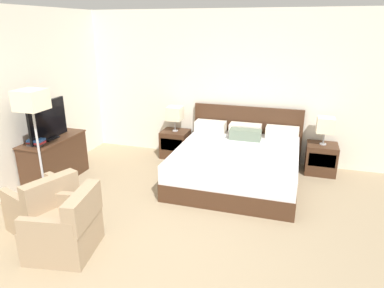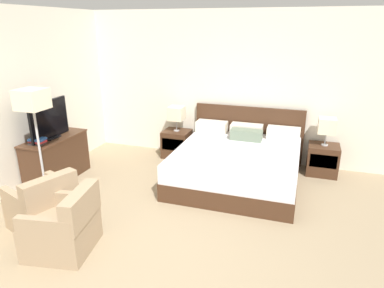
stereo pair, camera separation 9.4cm
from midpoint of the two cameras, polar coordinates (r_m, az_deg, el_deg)
name	(u,v)px [view 1 (the left image)]	position (r m, az deg, el deg)	size (l,w,h in m)	color
ground_plane	(142,263)	(4.00, -9.12, -19.03)	(10.31, 10.31, 0.00)	#998466
wall_back	(217,86)	(6.51, 3.77, 9.54)	(6.26, 0.06, 2.74)	silver
wall_left	(25,100)	(5.93, -26.49, 6.62)	(0.06, 5.24, 2.74)	silver
bed	(237,163)	(5.69, 7.06, -3.12)	(2.01, 2.08, 1.05)	#422819
nightstand_left	(175,144)	(6.70, -3.19, 0.05)	(0.51, 0.46, 0.52)	#422819
nightstand_right	(321,159)	(6.34, 20.30, -2.31)	(0.51, 0.46, 0.52)	#422819
table_lamp_left	(175,114)	(6.53, -3.28, 5.08)	(0.28, 0.28, 0.48)	#B7B7BC
table_lamp_right	(325,125)	(6.16, 20.94, 2.95)	(0.28, 0.28, 0.48)	#B7B7BC
dresser	(55,159)	(6.08, -22.28, -2.27)	(0.49, 1.15, 0.73)	#422819
tv	(48,121)	(5.86, -23.33, 3.57)	(0.18, 0.83, 0.62)	black
book_red_cover	(36,144)	(5.72, -25.00, -0.02)	(0.22, 0.15, 0.03)	#383333
book_blue_cover	(36,142)	(5.70, -24.97, 0.28)	(0.25, 0.15, 0.03)	#B7282D
book_small_top	(36,140)	(5.69, -25.00, 0.58)	(0.23, 0.17, 0.03)	#234C8E
armchair_by_window	(44,208)	(4.76, -23.97, -9.78)	(0.88, 0.88, 0.76)	#9E8466
armchair_companion	(66,229)	(4.23, -20.84, -13.14)	(0.79, 0.79, 0.76)	#9E8466
floor_lamp	(32,107)	(5.12, -25.59, 5.51)	(0.35, 0.35, 1.65)	#B7B7BC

